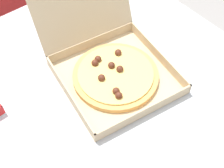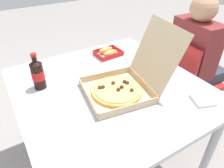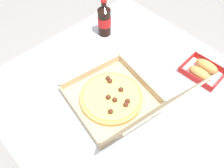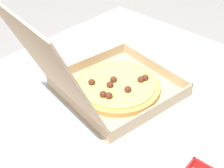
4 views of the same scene
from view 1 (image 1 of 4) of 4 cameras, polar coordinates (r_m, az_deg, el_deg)
name	(u,v)px [view 1 (image 1 of 4)]	position (r m, az deg, el deg)	size (l,w,h in m)	color
dining_table	(98,102)	(1.09, -2.66, -3.39)	(1.11, 1.08, 0.71)	silver
pizza_box_open	(109,59)	(1.05, -0.61, 4.53)	(0.42, 0.54, 0.37)	tan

